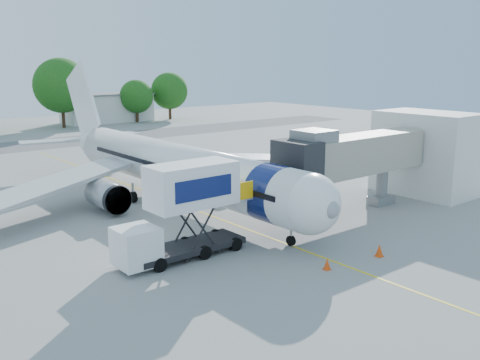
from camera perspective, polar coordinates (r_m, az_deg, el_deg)
ground at (r=40.50m, az=-4.03°, el=-3.49°), size 160.00×160.00×0.00m
guidance_line at (r=40.50m, az=-4.03°, el=-3.49°), size 0.15×70.00×0.01m
taxiway_strip at (r=78.00m, az=-22.15°, el=3.39°), size 120.00×10.00×0.01m
aircraft at (r=43.16m, az=-7.25°, el=1.46°), size 34.17×37.73×11.35m
jet_bridge at (r=39.81m, az=11.27°, el=2.43°), size 13.90×3.20×6.60m
terminal_stub at (r=48.42m, az=19.22°, el=2.73°), size 5.00×8.00×7.00m
catering_hiloader at (r=30.79m, az=-6.14°, el=-3.39°), size 8.50×2.44×5.50m
ground_tug at (r=28.98m, az=15.95°, el=-9.22°), size 3.53×2.66×1.26m
safety_cone_a at (r=32.53m, az=14.64°, el=-7.29°), size 0.47×0.47×0.75m
safety_cone_b at (r=29.99m, az=9.27°, el=-8.86°), size 0.41×0.41×0.65m
outbuilding_right at (r=104.18m, az=-13.97°, el=7.50°), size 16.40×7.40×5.30m
tree_e at (r=96.62m, az=-18.54°, el=9.53°), size 9.25×9.25×11.79m
tree_f at (r=102.34m, az=-10.99°, el=8.74°), size 6.17×6.17×7.87m
tree_g at (r=106.58m, az=-7.54°, el=9.41°), size 7.14×7.14×9.10m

